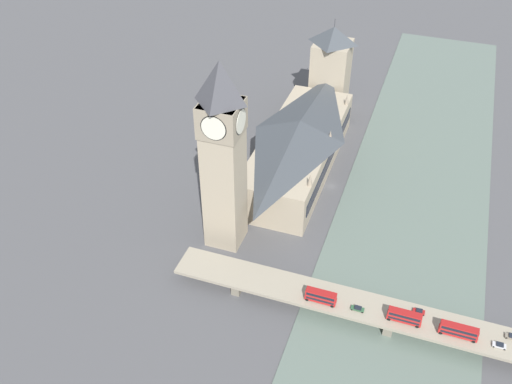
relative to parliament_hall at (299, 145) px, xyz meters
name	(u,v)px	position (x,y,z in m)	size (l,w,h in m)	color
ground_plane	(331,186)	(-17.62, 8.00, -12.52)	(600.00, 600.00, 0.00)	#4C4C4F
river_water	(414,203)	(-53.70, 8.00, -12.37)	(60.15, 360.00, 0.30)	slate
parliament_hall	(299,145)	(0.00, 0.00, 0.00)	(29.70, 88.22, 25.23)	tan
clock_tower	(223,152)	(13.42, 54.65, 28.34)	(14.32, 14.32, 75.64)	tan
victoria_tower	(331,70)	(0.06, -57.13, 10.23)	(18.04, 18.04, 49.48)	tan
road_bridge	(391,315)	(-53.70, 75.82, -7.85)	(152.30, 13.26, 5.72)	gray
double_decker_bus_lead	(405,316)	(-57.85, 78.15, -4.22)	(11.02, 2.57, 4.65)	red
double_decker_bus_mid	(321,296)	(-30.33, 78.91, -4.12)	(10.57, 2.63, 4.85)	red
double_decker_bus_rear	(459,330)	(-74.73, 78.27, -4.16)	(11.93, 2.46, 4.77)	red
car_northbound_lead	(499,345)	(-87.34, 78.20, -6.13)	(4.08, 1.88, 1.34)	silver
car_northbound_mid	(358,309)	(-42.85, 78.33, -6.11)	(4.42, 1.76, 1.41)	#2D5638
car_northbound_tail	(419,311)	(-62.12, 72.82, -6.14)	(3.92, 1.90, 1.32)	maroon
car_southbound_lead	(512,336)	(-91.06, 73.37, -6.15)	(4.06, 1.93, 1.30)	slate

